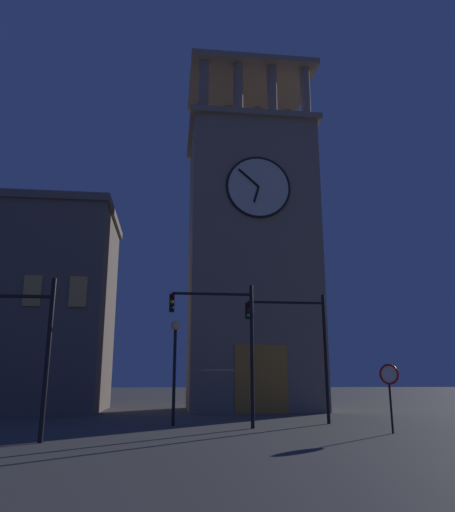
# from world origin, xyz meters

# --- Properties ---
(ground_plane) EXTENTS (200.00, 200.00, 0.00)m
(ground_plane) POSITION_xyz_m (0.00, 0.00, 0.00)
(ground_plane) COLOR #56544F
(clocktower) EXTENTS (9.05, 7.49, 26.13)m
(clocktower) POSITION_xyz_m (-2.29, -2.18, 10.37)
(clocktower) COLOR gray
(clocktower) RESTS_ON ground_plane
(traffic_signal_near) EXTENTS (3.86, 0.41, 5.91)m
(traffic_signal_near) POSITION_xyz_m (-2.85, 8.23, 3.95)
(traffic_signal_near) COLOR black
(traffic_signal_near) RESTS_ON ground_plane
(traffic_signal_mid) EXTENTS (4.03, 0.41, 5.29)m
(traffic_signal_mid) POSITION_xyz_m (8.54, 13.91, 3.48)
(traffic_signal_mid) COLOR black
(traffic_signal_mid) RESTS_ON ground_plane
(traffic_signal_far) EXTENTS (3.63, 0.41, 5.96)m
(traffic_signal_far) POSITION_xyz_m (0.85, 10.00, 3.96)
(traffic_signal_far) COLOR black
(traffic_signal_far) RESTS_ON ground_plane
(street_lamp) EXTENTS (0.44, 0.44, 4.55)m
(street_lamp) POSITION_xyz_m (2.96, 8.44, 3.23)
(street_lamp) COLOR black
(street_lamp) RESTS_ON ground_plane
(no_horn_sign) EXTENTS (0.78, 0.14, 2.53)m
(no_horn_sign) POSITION_xyz_m (-5.12, 12.57, 1.96)
(no_horn_sign) COLOR black
(no_horn_sign) RESTS_ON ground_plane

